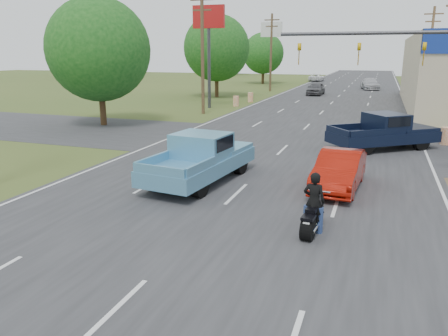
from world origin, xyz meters
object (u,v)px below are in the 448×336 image
at_px(red_convertible, 339,170).
at_px(distant_car_grey, 316,89).
at_px(motorcycle, 313,218).
at_px(distant_car_white, 317,78).
at_px(rider, 314,205).
at_px(navy_pickup, 386,131).
at_px(distant_car_silver, 370,84).
at_px(blue_pickup, 202,157).

xyz_separation_m(red_convertible, distant_car_grey, (-6.35, 38.49, 0.05)).
bearing_deg(red_convertible, motorcycle, -89.79).
distance_m(motorcycle, distant_car_white, 70.47).
distance_m(motorcycle, rider, 0.39).
bearing_deg(rider, motorcycle, 90.00).
distance_m(red_convertible, motorcycle, 4.67).
xyz_separation_m(navy_pickup, distant_car_silver, (-1.94, 41.13, -0.20)).
xyz_separation_m(motorcycle, distant_car_white, (-9.68, 69.81, 0.19)).
bearing_deg(distant_car_grey, motorcycle, -80.58).
distance_m(motorcycle, distant_car_silver, 54.00).
relative_size(rider, distant_car_grey, 0.38).
bearing_deg(red_convertible, rider, -89.78).
bearing_deg(distant_car_white, blue_pickup, 97.63).
bearing_deg(distant_car_grey, distant_car_silver, 62.25).
bearing_deg(distant_car_grey, red_convertible, -79.20).
distance_m(blue_pickup, distant_car_silver, 50.36).
bearing_deg(distant_car_silver, rider, -99.99).
distance_m(red_convertible, distant_car_grey, 39.01).
distance_m(navy_pickup, distant_car_silver, 41.18).
height_order(motorcycle, navy_pickup, navy_pickup).
distance_m(rider, blue_pickup, 6.35).
relative_size(blue_pickup, navy_pickup, 1.03).
xyz_separation_m(blue_pickup, distant_car_white, (-4.63, 65.91, -0.33)).
distance_m(rider, distant_car_grey, 43.51).
relative_size(red_convertible, blue_pickup, 0.71).
height_order(rider, distant_car_white, rider).
xyz_separation_m(red_convertible, distant_car_white, (-9.97, 65.16, -0.06)).
relative_size(blue_pickup, distant_car_white, 1.29).
bearing_deg(motorcycle, distant_car_white, 102.61).
bearing_deg(distant_car_grey, navy_pickup, -73.74).
height_order(blue_pickup, distant_car_silver, blue_pickup).
height_order(navy_pickup, distant_car_grey, navy_pickup).
relative_size(rider, navy_pickup, 0.29).
distance_m(red_convertible, distant_car_white, 65.92).
bearing_deg(red_convertible, navy_pickup, 82.46).
height_order(blue_pickup, distant_car_white, blue_pickup).
bearing_deg(blue_pickup, navy_pickup, 58.73).
xyz_separation_m(blue_pickup, distant_car_grey, (-1.00, 39.24, -0.22)).
xyz_separation_m(red_convertible, motorcycle, (-0.30, -4.65, -0.25)).
distance_m(motorcycle, navy_pickup, 13.03).
distance_m(distant_car_grey, distant_car_white, 26.91).
bearing_deg(navy_pickup, distant_car_silver, 144.53).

